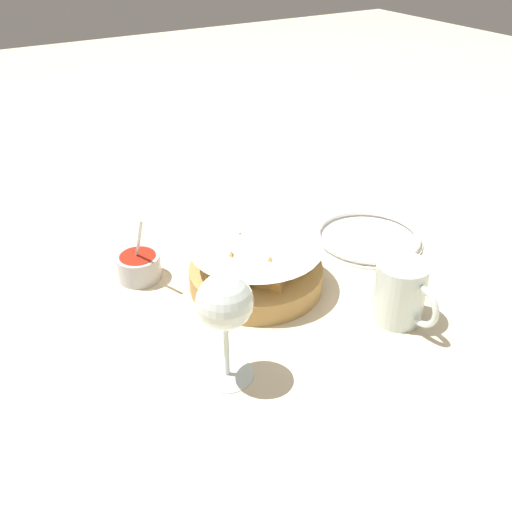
{
  "coord_description": "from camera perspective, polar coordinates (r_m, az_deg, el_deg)",
  "views": [
    {
      "loc": [
        0.65,
        -0.41,
        0.52
      ],
      "look_at": [
        0.01,
        -0.02,
        0.06
      ],
      "focal_mm": 40.0,
      "sensor_mm": 36.0,
      "label": 1
    }
  ],
  "objects": [
    {
      "name": "side_plate",
      "position": [
        1.05,
        11.12,
        1.83
      ],
      "size": [
        0.19,
        0.19,
        0.01
      ],
      "color": "white",
      "rests_on": "ground_plane"
    },
    {
      "name": "food_basket",
      "position": [
        0.9,
        -0.05,
        -1.23
      ],
      "size": [
        0.21,
        0.21,
        0.08
      ],
      "color": "#B2894C",
      "rests_on": "ground_plane"
    },
    {
      "name": "wine_glass",
      "position": [
        0.69,
        -3.13,
        -5.0
      ],
      "size": [
        0.07,
        0.07,
        0.15
      ],
      "color": "silver",
      "rests_on": "ground_plane"
    },
    {
      "name": "sauce_cup",
      "position": [
        0.94,
        -11.64,
        -0.94
      ],
      "size": [
        0.08,
        0.07,
        0.13
      ],
      "color": "#B7B7BC",
      "rests_on": "ground_plane"
    },
    {
      "name": "ground_plane",
      "position": [
        0.93,
        0.78,
        -2.28
      ],
      "size": [
        4.0,
        4.0,
        0.0
      ],
      "primitive_type": "plane",
      "color": "beige"
    },
    {
      "name": "beer_mug",
      "position": [
        0.85,
        14.19,
        -3.7
      ],
      "size": [
        0.11,
        0.08,
        0.09
      ],
      "color": "silver",
      "rests_on": "ground_plane"
    },
    {
      "name": "napkin",
      "position": [
        1.09,
        -5.25,
        3.24
      ],
      "size": [
        0.11,
        0.07,
        0.01
      ],
      "color": "white",
      "rests_on": "ground_plane"
    }
  ]
}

